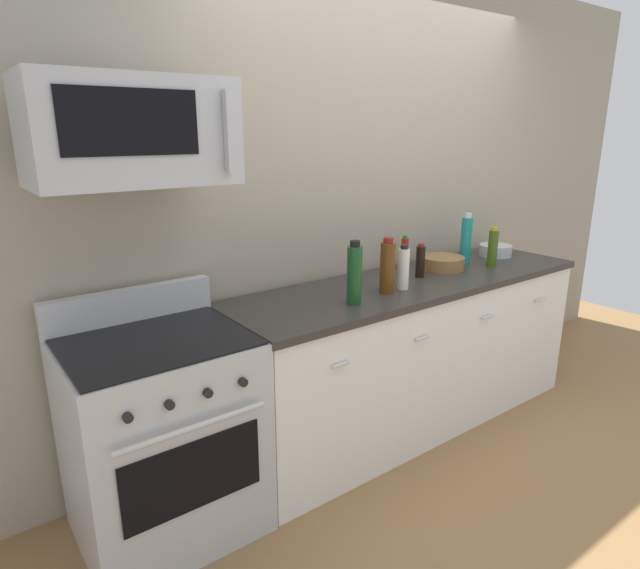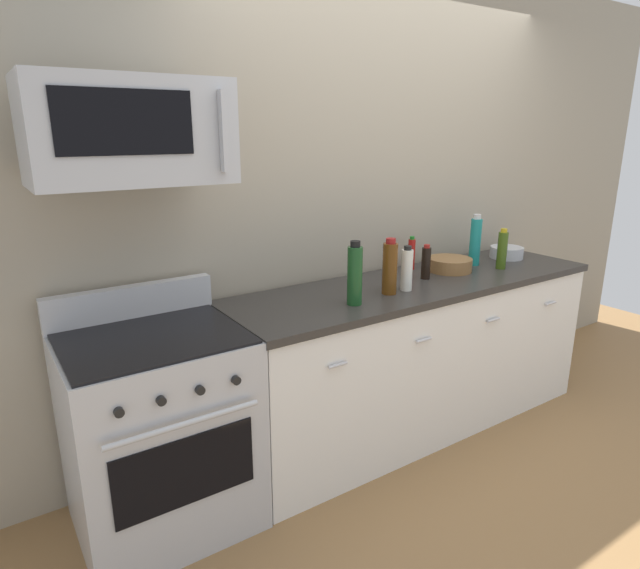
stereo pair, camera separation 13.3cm
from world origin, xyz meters
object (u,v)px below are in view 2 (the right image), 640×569
Objects in this scene: microwave at (129,132)px; range_oven at (160,430)px; bowl_wooden_salad at (450,264)px; bottle_wine_amber at (390,268)px; bottle_wine_green at (355,275)px; bottle_sparkling_teal at (475,241)px; bottle_olive_oil at (502,250)px; bottle_vinegar_white at (407,269)px; bowl_steel_prep at (507,252)px; bottle_hot_sauce_red at (411,254)px; bottle_soy_sauce_dark at (426,263)px.

range_oven is at bearing -90.29° from microwave.
bottle_wine_amber is at bearing -166.04° from bowl_wooden_salad.
bottle_wine_green reaches higher than range_oven.
bottle_olive_oil is at bearing -67.63° from bottle_sparkling_teal.
bottle_vinegar_white is at bearing -178.64° from bottle_olive_oil.
bowl_steel_prep is at bearing 1.03° from microwave.
bottle_hot_sauce_red is at bearing 43.75° from bottle_vinegar_white.
bowl_steel_prep is at bearing 2.72° from bowl_wooden_salad.
bottle_sparkling_teal is 0.35m from bowl_steel_prep.
bottle_wine_amber reaches higher than bottle_soy_sauce_dark.
bottle_sparkling_teal is (0.50, 0.07, 0.06)m from bottle_soy_sauce_dark.
bottle_vinegar_white reaches higher than bowl_steel_prep.
bottle_soy_sauce_dark is 0.50m from bottle_sparkling_teal.
bowl_steel_prep is at bearing 1.13° from bottle_sparkling_teal.
bottle_hot_sauce_red is at bearing 7.59° from range_oven.
microwave is 1.20m from bottle_wine_green.
microwave reaches higher than bottle_vinegar_white.
range_oven is 1.37m from bottle_wine_amber.
bottle_olive_oil is at bearing 1.36° from bottle_vinegar_white.
bottle_wine_green is at bearing -153.37° from bottle_hot_sauce_red.
bottle_hot_sauce_red is at bearing 147.66° from bottle_olive_oil.
bottle_soy_sauce_dark is (0.25, 0.11, -0.02)m from bottle_vinegar_white.
bottle_wine_amber is (1.24, -0.14, -0.69)m from microwave.
range_oven is at bearing 175.91° from bottle_vinegar_white.
bottle_wine_amber is at bearing -144.95° from bottle_hot_sauce_red.
bowl_wooden_salad is (-0.24, -0.02, -0.11)m from bottle_sparkling_teal.
bottle_hot_sauce_red is 0.63× the size of bottle_sparkling_teal.
bottle_wine_amber is at bearing -4.34° from range_oven.
bottle_sparkling_teal is (2.10, 0.04, -0.68)m from microwave.
bottle_wine_green is 0.65m from bottle_soy_sauce_dark.
bottle_vinegar_white is at bearing -5.97° from microwave.
bottle_olive_oil reaches higher than bowl_steel_prep.
bottle_sparkling_teal is at bearing 10.84° from bottle_wine_green.
range_oven is 2.19m from bottle_sparkling_teal.
bottle_hot_sauce_red is at bearing 135.88° from bowl_wooden_salad.
bottle_hot_sauce_red is (1.69, 0.18, -0.73)m from microwave.
range_oven is 1.28m from microwave.
bottle_hot_sauce_red is 0.76m from bowl_steel_prep.
range_oven reaches higher than bowl_steel_prep.
microwave reaches higher than range_oven.
bottle_vinegar_white is 0.75× the size of bottle_sparkling_teal.
bottle_hot_sauce_red is 0.95× the size of bowl_steel_prep.
bottle_wine_green is at bearing -171.35° from bowl_steel_prep.
bowl_steel_prep is (0.58, 0.03, -0.00)m from bowl_wooden_salad.
bottle_wine_green reaches higher than bottle_soy_sauce_dark.
bottle_wine_green is 0.91m from bowl_wooden_salad.
range_oven is at bearing -178.12° from bowl_wooden_salad.
bottle_wine_green is 1.08× the size of bottle_wine_amber.
bottle_vinegar_white is 0.82× the size of bottle_wine_amber.
bottle_hot_sauce_red is (1.69, 0.23, 0.55)m from range_oven.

